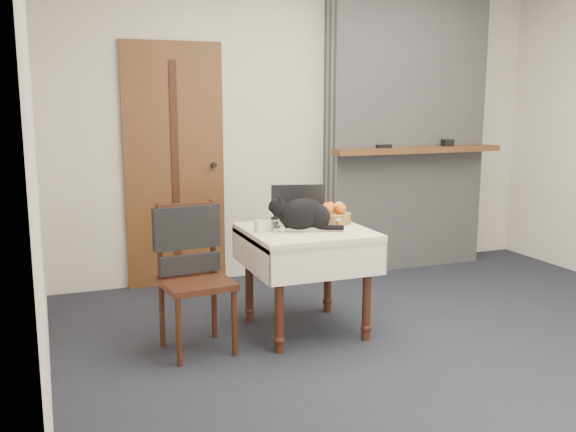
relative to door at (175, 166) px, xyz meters
name	(u,v)px	position (x,y,z in m)	size (l,w,h in m)	color
ground	(429,346)	(1.20, -1.97, -1.00)	(4.50, 4.50, 0.00)	black
room_shell	(400,64)	(1.20, -1.51, 0.76)	(4.52, 4.01, 2.61)	beige
door	(175,166)	(0.00, 0.00, 0.00)	(0.82, 0.10, 2.00)	brown
chimney	(405,126)	(2.10, -0.13, 0.30)	(1.62, 0.48, 2.60)	gray
side_table	(306,246)	(0.57, -1.43, -0.41)	(0.78, 0.78, 0.70)	#3E1C11
laptop	(299,216)	(0.57, -1.32, -0.23)	(0.44, 0.40, 0.27)	#B7B7BC
cat	(304,215)	(0.54, -1.47, -0.20)	(0.47, 0.28, 0.24)	black
cream_jar	(259,226)	(0.26, -1.41, -0.26)	(0.07, 0.07, 0.07)	silver
pill_bottle	(338,224)	(0.77, -1.51, -0.27)	(0.03, 0.03, 0.07)	#AF5A15
fruit_basket	(333,215)	(0.82, -1.31, -0.24)	(0.25, 0.25, 0.14)	olive
desk_clutter	(321,225)	(0.71, -1.36, -0.30)	(0.12, 0.01, 0.01)	black
chair	(191,256)	(-0.20, -1.43, -0.42)	(0.45, 0.44, 0.92)	#3E1C11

